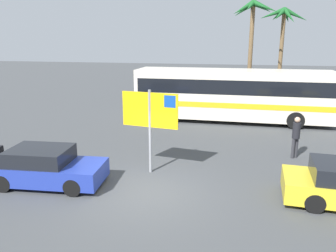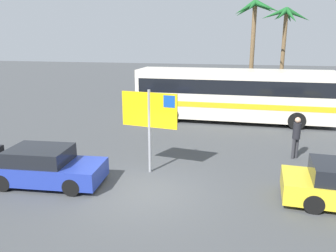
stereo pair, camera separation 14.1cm
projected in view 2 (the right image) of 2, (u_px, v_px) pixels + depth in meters
name	position (u px, v px, depth m)	size (l,w,h in m)	color
ground	(144.00, 193.00, 11.15)	(120.00, 120.00, 0.00)	#424447
bus_front_coach	(233.00, 93.00, 20.53)	(11.77, 2.70, 3.17)	silver
ferry_sign	(150.00, 113.00, 12.34)	(2.19, 0.37, 3.20)	gray
car_blue	(45.00, 167.00, 11.73)	(4.07, 2.03, 1.32)	#23389E
pedestrian_by_bus	(296.00, 134.00, 14.15)	(0.32, 0.32, 1.81)	#2D2D33
palm_tree_seaside	(285.00, 25.00, 26.82)	(3.84, 3.65, 7.46)	brown
palm_tree_inland	(255.00, 19.00, 24.59)	(3.39, 3.61, 7.78)	brown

